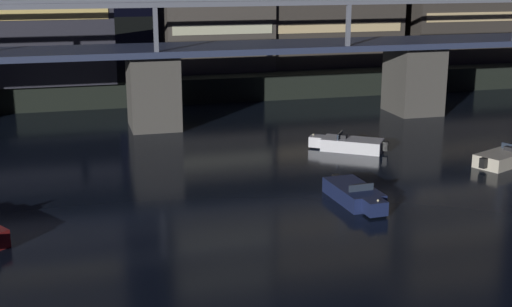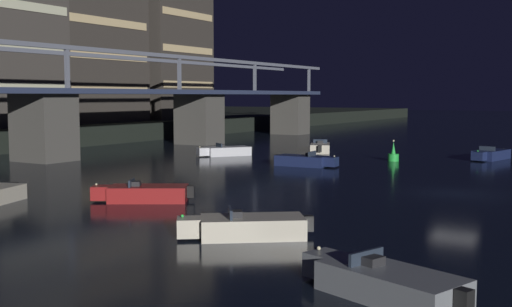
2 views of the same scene
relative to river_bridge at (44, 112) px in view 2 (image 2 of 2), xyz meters
name	(u,v)px [view 2 (image 2 of 2)]	position (x,y,z in m)	size (l,w,h in m)	color
ground_plane	(455,194)	(0.00, -33.34, -4.08)	(400.00, 400.00, 0.00)	black
river_bridge	(44,112)	(0.00, 0.00, 0.00)	(91.35, 6.40, 9.38)	#4C4944
tower_east_tall	(78,40)	(19.18, 16.60, 8.03)	(13.70, 10.81, 20.13)	#38332D
tower_east_low	(149,34)	(33.29, 17.49, 10.01)	(11.65, 13.93, 24.09)	#38332D
speedboat_near_left	(247,227)	(-14.95, -29.23, -3.67)	(4.02, 4.68, 1.16)	beige
speedboat_near_center	(384,282)	(-19.02, -36.15, -3.67)	(2.95, 5.14, 1.16)	gray
speedboat_near_right	(490,155)	(20.47, -31.21, -3.67)	(5.21, 2.59, 1.16)	#19234C
speedboat_mid_left	(226,151)	(11.55, -10.20, -3.67)	(4.75, 3.88, 1.16)	silver
speedboat_mid_center	(144,193)	(-10.78, -20.38, -3.67)	(3.73, 4.82, 1.16)	maroon
speedboat_mid_right	(320,148)	(19.53, -15.77, -3.67)	(5.00, 3.28, 1.16)	beige
speedboat_far_center	(304,161)	(7.85, -20.05, -3.67)	(2.01, 5.22, 1.16)	#19234C
channel_buoy	(393,155)	(14.97, -24.64, -3.60)	(0.90, 0.90, 1.76)	green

